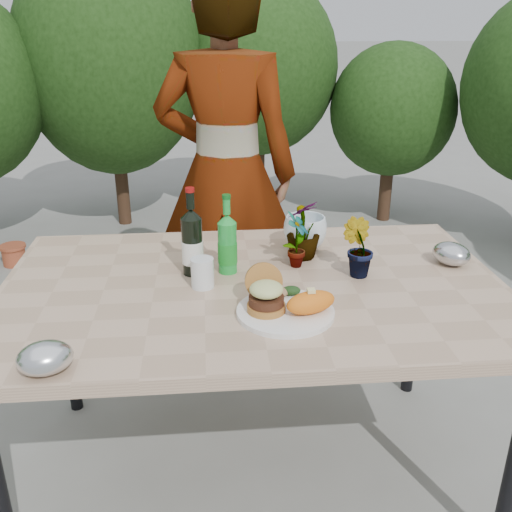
{
  "coord_description": "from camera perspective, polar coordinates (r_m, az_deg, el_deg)",
  "views": [
    {
      "loc": [
        -0.14,
        -1.63,
        1.53
      ],
      "look_at": [
        0.0,
        -0.08,
        0.88
      ],
      "focal_mm": 40.0,
      "sensor_mm": 36.0,
      "label": 1
    }
  ],
  "objects": [
    {
      "name": "seedling_right",
      "position": [
        1.98,
        4.76,
        2.63
      ],
      "size": [
        0.16,
        0.16,
        0.21
      ],
      "primitive_type": "imported",
      "rotation": [
        0.0,
        0.0,
        3.9
      ],
      "color": "#295F20",
      "rests_on": "patio_table"
    },
    {
      "name": "seedling_mid",
      "position": [
        1.87,
        10.13,
        0.8
      ],
      "size": [
        0.13,
        0.13,
        0.19
      ],
      "primitive_type": "imported",
      "rotation": [
        0.0,
        0.0,
        2.38
      ],
      "color": "#275D20",
      "rests_on": "patio_table"
    },
    {
      "name": "blue_bowl",
      "position": [
        2.08,
        4.93,
        2.35
      ],
      "size": [
        0.19,
        0.19,
        0.12
      ],
      "primitive_type": "imported",
      "rotation": [
        0.0,
        0.0,
        0.31
      ],
      "color": "white",
      "rests_on": "patio_table"
    },
    {
      "name": "sweet_potato",
      "position": [
        1.61,
        5.49,
        -4.63
      ],
      "size": [
        0.17,
        0.12,
        0.06
      ],
      "primitive_type": "ellipsoid",
      "rotation": [
        0.0,
        0.0,
        0.35
      ],
      "color": "orange",
      "rests_on": "dinner_plate"
    },
    {
      "name": "seedling_left",
      "position": [
        1.91,
        4.09,
        1.62
      ],
      "size": [
        0.11,
        0.12,
        0.19
      ],
      "primitive_type": "imported",
      "rotation": [
        0.0,
        0.0,
        1.08
      ],
      "color": "#28571D",
      "rests_on": "patio_table"
    },
    {
      "name": "plastic_cup",
      "position": [
        1.78,
        -5.38,
        -1.69
      ],
      "size": [
        0.07,
        0.07,
        0.09
      ],
      "primitive_type": "cylinder",
      "color": "silver",
      "rests_on": "patio_table"
    },
    {
      "name": "patio_table",
      "position": [
        1.84,
        -0.22,
        -4.43
      ],
      "size": [
        1.6,
        1.0,
        0.75
      ],
      "color": "tan",
      "rests_on": "ground"
    },
    {
      "name": "ground",
      "position": [
        2.24,
        -0.2,
        -20.38
      ],
      "size": [
        80.0,
        80.0,
        0.0
      ],
      "primitive_type": "plane",
      "color": "slate",
      "rests_on": "ground"
    },
    {
      "name": "burger_stack",
      "position": [
        1.62,
        0.97,
        -3.74
      ],
      "size": [
        0.11,
        0.16,
        0.11
      ],
      "color": "#B7722D",
      "rests_on": "dinner_plate"
    },
    {
      "name": "terracotta_pot",
      "position": [
        4.13,
        -23.06,
        0.13
      ],
      "size": [
        0.17,
        0.17,
        0.14
      ],
      "color": "#A5472A",
      "rests_on": "ground"
    },
    {
      "name": "grilled_veg",
      "position": [
        1.71,
        3.12,
        -3.53
      ],
      "size": [
        0.08,
        0.05,
        0.03
      ],
      "color": "olive",
      "rests_on": "dinner_plate"
    },
    {
      "name": "foil_packet_left",
      "position": [
        1.46,
        -20.36,
        -9.53
      ],
      "size": [
        0.16,
        0.14,
        0.08
      ],
      "primitive_type": "ellipsoid",
      "rotation": [
        0.0,
        0.0,
        0.26
      ],
      "color": "silver",
      "rests_on": "patio_table"
    },
    {
      "name": "dinner_plate",
      "position": [
        1.63,
        2.96,
        -5.62
      ],
      "size": [
        0.28,
        0.28,
        0.01
      ],
      "primitive_type": "cylinder",
      "color": "white",
      "rests_on": "patio_table"
    },
    {
      "name": "foil_packet_right",
      "position": [
        2.05,
        18.95,
        0.22
      ],
      "size": [
        0.16,
        0.17,
        0.08
      ],
      "primitive_type": "ellipsoid",
      "rotation": [
        0.0,
        0.0,
        2.16
      ],
      "color": "#B3B5BA",
      "rests_on": "patio_table"
    },
    {
      "name": "shrub_hedge",
      "position": [
        3.25,
        -3.28,
        15.41
      ],
      "size": [
        6.95,
        5.0,
        2.1
      ],
      "color": "#382316",
      "rests_on": "ground"
    },
    {
      "name": "sparkling_water",
      "position": [
        1.86,
        -2.88,
        1.17
      ],
      "size": [
        0.06,
        0.06,
        0.27
      ],
      "rotation": [
        0.0,
        0.0,
        0.35
      ],
      "color": "green",
      "rests_on": "patio_table"
    },
    {
      "name": "person",
      "position": [
        2.59,
        -3.0,
        8.2
      ],
      "size": [
        0.71,
        0.54,
        1.76
      ],
      "primitive_type": "imported",
      "rotation": [
        0.0,
        0.0,
        2.94
      ],
      "color": "#A87454",
      "rests_on": "ground"
    },
    {
      "name": "wine_bottle",
      "position": [
        1.86,
        -6.39,
        1.31
      ],
      "size": [
        0.07,
        0.07,
        0.29
      ],
      "rotation": [
        0.0,
        0.0,
        0.3
      ],
      "color": "black",
      "rests_on": "patio_table"
    }
  ]
}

